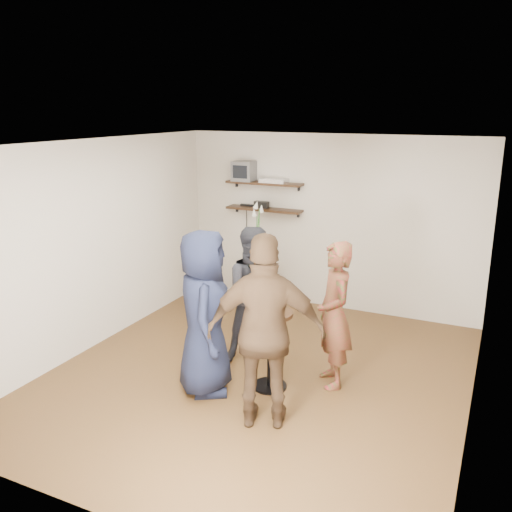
{
  "coord_description": "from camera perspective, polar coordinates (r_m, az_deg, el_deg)",
  "views": [
    {
      "loc": [
        2.34,
        -5.09,
        2.96
      ],
      "look_at": [
        -0.22,
        0.4,
        1.29
      ],
      "focal_mm": 38.0,
      "sensor_mm": 36.0,
      "label": 1
    }
  ],
  "objects": [
    {
      "name": "wine_glass_fl",
      "position": [
        5.67,
        0.7,
        -4.72
      ],
      "size": [
        0.06,
        0.06,
        0.19
      ],
      "color": "silver",
      "rests_on": "drinks_table"
    },
    {
      "name": "drinks_table",
      "position": [
        5.85,
        1.5,
        -8.76
      ],
      "size": [
        0.48,
        0.48,
        0.88
      ],
      "color": "black",
      "rests_on": "room"
    },
    {
      "name": "dvd_deck",
      "position": [
        8.18,
        1.92,
        7.94
      ],
      "size": [
        0.4,
        0.24,
        0.06
      ],
      "primitive_type": "cube",
      "color": "silver",
      "rests_on": "shelf_upper"
    },
    {
      "name": "side_table",
      "position": [
        8.22,
        0.18,
        -1.81
      ],
      "size": [
        0.61,
        0.61,
        0.63
      ],
      "rotation": [
        0.0,
        0.0,
        0.17
      ],
      "color": "black",
      "rests_on": "room"
    },
    {
      "name": "radio",
      "position": [
        8.32,
        0.59,
        5.43
      ],
      "size": [
        0.22,
        0.1,
        0.1
      ],
      "primitive_type": "cube",
      "color": "black",
      "rests_on": "shelf_lower"
    },
    {
      "name": "wine_glass_bl",
      "position": [
        5.73,
        1.48,
        -4.31
      ],
      "size": [
        0.07,
        0.07,
        0.22
      ],
      "color": "silver",
      "rests_on": "drinks_table"
    },
    {
      "name": "person_plaid",
      "position": [
        5.9,
        8.24,
        -6.16
      ],
      "size": [
        0.64,
        0.7,
        1.62
      ],
      "primitive_type": "imported",
      "rotation": [
        0.0,
        0.0,
        -1.0
      ],
      "color": "#A61226",
      "rests_on": "room"
    },
    {
      "name": "room",
      "position": [
        5.85,
        0.26,
        -1.1
      ],
      "size": [
        4.58,
        5.08,
        2.68
      ],
      "color": "#4B2F18",
      "rests_on": "ground"
    },
    {
      "name": "wine_glass_br",
      "position": [
        5.69,
        1.88,
        -4.54
      ],
      "size": [
        0.07,
        0.07,
        0.2
      ],
      "color": "silver",
      "rests_on": "drinks_table"
    },
    {
      "name": "shelf_lower",
      "position": [
        8.32,
        0.86,
        4.95
      ],
      "size": [
        1.2,
        0.25,
        0.04
      ],
      "primitive_type": "cube",
      "color": "black",
      "rests_on": "room"
    },
    {
      "name": "person_brown",
      "position": [
        5.06,
        1.07,
        -8.07
      ],
      "size": [
        1.2,
        0.81,
        1.89
      ],
      "primitive_type": "imported",
      "rotation": [
        0.0,
        0.0,
        3.49
      ],
      "color": "#3E2B1A",
      "rests_on": "room"
    },
    {
      "name": "wine_glass_fr",
      "position": [
        5.62,
        2.01,
        -4.79
      ],
      "size": [
        0.07,
        0.07,
        0.21
      ],
      "color": "silver",
      "rests_on": "drinks_table"
    },
    {
      "name": "crt_monitor",
      "position": [
        8.38,
        -1.24,
        8.94
      ],
      "size": [
        0.32,
        0.3,
        0.3
      ],
      "primitive_type": "cube",
      "color": "#59595B",
      "rests_on": "shelf_upper"
    },
    {
      "name": "person_dark",
      "position": [
        6.39,
        0.1,
        -4.17
      ],
      "size": [
        1.01,
        0.97,
        1.64
      ],
      "primitive_type": "imported",
      "rotation": [
        0.0,
        0.0,
        0.64
      ],
      "color": "black",
      "rests_on": "room"
    },
    {
      "name": "shelf_upper",
      "position": [
        8.26,
        0.87,
        7.68
      ],
      "size": [
        1.2,
        0.25,
        0.04
      ],
      "primitive_type": "cube",
      "color": "black",
      "rests_on": "room"
    },
    {
      "name": "vase_lilies",
      "position": [
        8.1,
        0.17,
        1.08
      ],
      "size": [
        0.2,
        0.2,
        1.03
      ],
      "rotation": [
        0.0,
        0.0,
        0.17
      ],
      "color": "white",
      "rests_on": "side_table"
    },
    {
      "name": "person_navy",
      "position": [
        5.71,
        -5.48,
        -5.96
      ],
      "size": [
        0.91,
        1.03,
        1.77
      ],
      "primitive_type": "imported",
      "rotation": [
        0.0,
        0.0,
        2.07
      ],
      "color": "black",
      "rests_on": "room"
    },
    {
      "name": "power_strip",
      "position": [
        8.47,
        -0.69,
        5.36
      ],
      "size": [
        0.3,
        0.05,
        0.03
      ],
      "primitive_type": "cube",
      "color": "black",
      "rests_on": "shelf_lower"
    }
  ]
}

